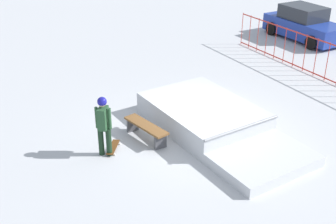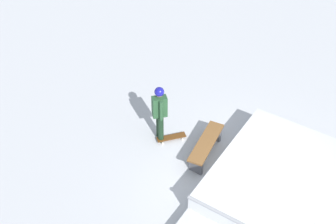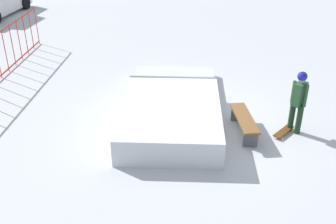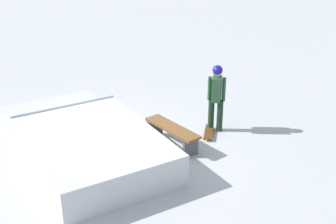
{
  "view_description": "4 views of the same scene",
  "coord_description": "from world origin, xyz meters",
  "px_view_note": "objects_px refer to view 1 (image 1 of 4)",
  "views": [
    {
      "loc": [
        9.39,
        -6.35,
        6.35
      ],
      "look_at": [
        0.01,
        -0.84,
        0.9
      ],
      "focal_mm": 46.4,
      "sensor_mm": 36.0,
      "label": 1
    },
    {
      "loc": [
        6.97,
        2.6,
        8.57
      ],
      "look_at": [
        -0.23,
        -2.49,
        1.0
      ],
      "focal_mm": 48.37,
      "sensor_mm": 36.0,
      "label": 2
    },
    {
      "loc": [
        -9.87,
        -0.13,
        5.83
      ],
      "look_at": [
        -0.44,
        0.62,
        0.6
      ],
      "focal_mm": 44.54,
      "sensor_mm": 36.0,
      "label": 3
    },
    {
      "loc": [
        -8.49,
        3.21,
        4.99
      ],
      "look_at": [
        -0.37,
        -1.23,
        0.9
      ],
      "focal_mm": 47.5,
      "sensor_mm": 36.0,
      "label": 4
    }
  ],
  "objects_px": {
    "skateboard": "(113,147)",
    "skater": "(103,122)",
    "park_bench": "(146,128)",
    "parked_car_blue": "(304,24)",
    "skate_ramp": "(212,121)"
  },
  "relations": [
    {
      "from": "skate_ramp",
      "to": "skater",
      "type": "relative_size",
      "value": 3.18
    },
    {
      "from": "skate_ramp",
      "to": "parked_car_blue",
      "type": "bearing_deg",
      "value": 117.92
    },
    {
      "from": "skate_ramp",
      "to": "skateboard",
      "type": "relative_size",
      "value": 7.29
    },
    {
      "from": "skateboard",
      "to": "park_bench",
      "type": "relative_size",
      "value": 0.46
    },
    {
      "from": "park_bench",
      "to": "skater",
      "type": "bearing_deg",
      "value": -82.48
    },
    {
      "from": "skateboard",
      "to": "skater",
      "type": "bearing_deg",
      "value": -25.54
    },
    {
      "from": "skateboard",
      "to": "parked_car_blue",
      "type": "distance_m",
      "value": 13.23
    },
    {
      "from": "skater",
      "to": "park_bench",
      "type": "bearing_deg",
      "value": 138.24
    },
    {
      "from": "skateboard",
      "to": "parked_car_blue",
      "type": "relative_size",
      "value": 0.18
    },
    {
      "from": "skate_ramp",
      "to": "skateboard",
      "type": "xyz_separation_m",
      "value": [
        -0.5,
        -3.01,
        -0.24
      ]
    },
    {
      "from": "park_bench",
      "to": "parked_car_blue",
      "type": "height_order",
      "value": "parked_car_blue"
    },
    {
      "from": "skate_ramp",
      "to": "park_bench",
      "type": "bearing_deg",
      "value": -107.55
    },
    {
      "from": "skateboard",
      "to": "park_bench",
      "type": "bearing_deg",
      "value": 130.17
    },
    {
      "from": "park_bench",
      "to": "parked_car_blue",
      "type": "relative_size",
      "value": 0.4
    },
    {
      "from": "parked_car_blue",
      "to": "park_bench",
      "type": "bearing_deg",
      "value": -65.72
    }
  ]
}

